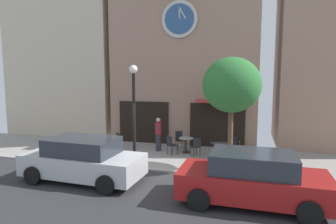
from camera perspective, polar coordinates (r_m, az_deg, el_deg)
ground_plane at (r=11.89m, az=-5.99°, el=-11.55°), size 24.16×9.99×0.13m
clock_building at (r=17.30m, az=3.30°, el=13.95°), size 8.13×4.04×11.29m
neighbor_building_left at (r=20.57m, az=-19.19°, el=12.26°), size 6.99×3.02×11.48m
street_lamp at (r=12.98m, az=-6.55°, el=-0.18°), size 0.36×0.36×4.20m
street_tree at (r=11.89m, az=12.14°, el=5.02°), size 2.29×2.06×4.48m
cafe_table_center at (r=14.60m, az=-12.65°, el=-6.02°), size 0.64×0.64×0.74m
cafe_table_leftmost at (r=14.55m, az=3.49°, el=-5.78°), size 0.73×0.73×0.73m
cafe_table_center_right at (r=13.61m, az=9.67°, el=-6.60°), size 0.76×0.76×0.77m
cafe_chair_near_lamp at (r=15.31m, az=2.23°, el=-5.10°), size 0.55×0.55×0.90m
cafe_chair_near_tree at (r=13.87m, az=5.41°, el=-6.42°), size 0.56×0.56×0.90m
cafe_chair_facing_wall at (r=14.21m, az=-15.58°, el=-6.33°), size 0.56×0.56×0.90m
cafe_chair_corner at (r=14.23m, az=12.07°, el=-6.21°), size 0.53×0.53×0.90m
cafe_chair_right_end at (r=14.16m, az=0.55°, el=-6.11°), size 0.56×0.56×0.90m
cafe_chair_curbside at (r=15.08m, az=-9.90°, el=-5.39°), size 0.57×0.57×0.90m
cafe_chair_facing_street at (r=13.41m, az=13.12°, el=-7.06°), size 0.40×0.40×0.90m
pedestrian_maroon at (r=14.78m, az=-1.87°, el=-4.22°), size 0.44×0.44×1.67m
parked_car_silver at (r=11.19m, az=-16.02°, el=-8.79°), size 4.39×2.20×1.55m
parked_car_red at (r=9.24m, az=15.89°, el=-12.22°), size 4.34×2.09×1.55m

